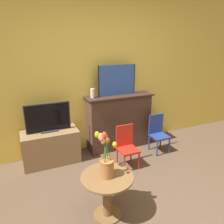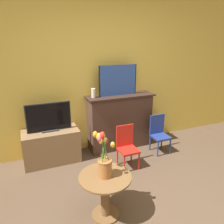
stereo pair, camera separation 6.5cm
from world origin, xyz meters
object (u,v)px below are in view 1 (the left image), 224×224
at_px(painting, 117,80).
at_px(vase_tulips, 106,161).
at_px(chair_red, 126,145).
at_px(chair_blue, 158,132).
at_px(tv_monitor, 48,118).

relative_size(painting, vase_tulips, 1.37).
bearing_deg(chair_red, vase_tulips, -129.11).
xyz_separation_m(chair_red, chair_blue, (0.71, 0.21, 0.00)).
bearing_deg(chair_blue, vase_tulips, -143.31).
distance_m(painting, vase_tulips, 1.72).
bearing_deg(painting, chair_blue, -35.55).
height_order(tv_monitor, chair_red, tv_monitor).
bearing_deg(vase_tulips, painting, 61.22).
xyz_separation_m(painting, tv_monitor, (-1.15, -0.06, -0.47)).
relative_size(tv_monitor, vase_tulips, 1.37).
height_order(tv_monitor, chair_blue, tv_monitor).
bearing_deg(painting, tv_monitor, -176.94).
distance_m(tv_monitor, chair_blue, 1.81).
xyz_separation_m(tv_monitor, chair_red, (1.02, -0.56, -0.38)).
relative_size(painting, chair_red, 1.04).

